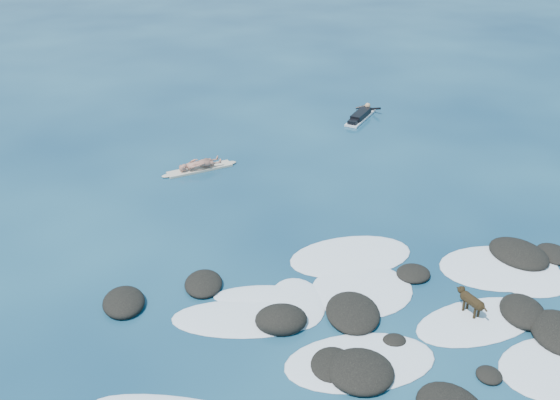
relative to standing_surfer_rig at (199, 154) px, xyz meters
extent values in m
plane|color=#0A2642|center=(3.37, -8.49, -0.65)|extent=(160.00, 160.00, 0.00)
ellipsoid|color=black|center=(3.45, -9.15, -0.56)|extent=(1.52, 1.83, 0.38)
ellipsoid|color=black|center=(3.11, -11.19, -0.55)|extent=(1.86, 1.85, 0.43)
ellipsoid|color=black|center=(5.51, -7.72, -0.58)|extent=(1.24, 1.21, 0.30)
ellipsoid|color=black|center=(2.56, -10.85, -0.59)|extent=(1.28, 1.39, 0.27)
ellipsoid|color=black|center=(7.60, -9.75, -0.55)|extent=(1.42, 1.64, 0.44)
ellipsoid|color=black|center=(5.85, -11.65, -0.60)|extent=(0.61, 0.64, 0.21)
ellipsoid|color=black|center=(1.66, -9.23, -0.51)|extent=(1.33, 1.13, 0.57)
ellipsoid|color=black|center=(-2.16, -7.92, -0.55)|extent=(1.21, 1.45, 0.42)
ellipsoid|color=black|center=(9.80, -7.34, -0.59)|extent=(1.11, 1.28, 0.26)
ellipsoid|color=black|center=(4.17, -10.26, -0.60)|extent=(0.56, 0.48, 0.20)
ellipsoid|color=black|center=(-0.14, -7.38, -0.56)|extent=(1.11, 1.34, 0.36)
ellipsoid|color=black|center=(8.77, -7.26, -0.53)|extent=(2.00, 2.20, 0.48)
ellipsoid|color=black|center=(8.09, -10.63, -0.54)|extent=(1.76, 1.99, 0.46)
ellipsoid|color=white|center=(8.74, -8.48, -0.64)|extent=(2.25, 1.77, 0.12)
ellipsoid|color=white|center=(8.00, -7.70, -0.64)|extent=(3.52, 2.58, 0.12)
ellipsoid|color=white|center=(4.08, -6.51, -0.64)|extent=(3.86, 2.58, 0.12)
ellipsoid|color=white|center=(1.24, -7.99, -0.64)|extent=(2.37, 1.03, 0.12)
ellipsoid|color=white|center=(0.79, -8.89, -0.64)|extent=(3.76, 2.00, 0.12)
ellipsoid|color=white|center=(3.95, -8.16, -0.64)|extent=(3.16, 2.89, 0.12)
ellipsoid|color=white|center=(6.44, -9.83, -0.64)|extent=(3.68, 2.35, 0.12)
ellipsoid|color=white|center=(2.18, -8.45, -0.64)|extent=(1.54, 2.25, 0.12)
ellipsoid|color=white|center=(3.21, -10.79, -0.64)|extent=(3.54, 2.07, 0.12)
ellipsoid|color=white|center=(6.32, -9.48, -0.64)|extent=(1.10, 0.90, 0.12)
cube|color=beige|center=(0.00, 0.00, -0.61)|extent=(2.45, 1.26, 0.08)
ellipsoid|color=beige|center=(1.15, 0.39, -0.61)|extent=(0.55, 0.42, 0.09)
ellipsoid|color=beige|center=(-1.15, -0.39, -0.61)|extent=(0.55, 0.42, 0.09)
imported|color=#AC6E5A|center=(0.00, 0.00, 0.22)|extent=(0.54, 0.67, 1.57)
cube|color=white|center=(7.27, 4.41, -0.60)|extent=(1.88, 2.33, 0.09)
ellipsoid|color=white|center=(7.98, 5.42, -0.60)|extent=(0.55, 0.61, 0.09)
cube|color=black|center=(7.27, 4.41, -0.43)|extent=(1.24, 1.49, 0.25)
sphere|color=tan|center=(7.78, 5.12, -0.30)|extent=(0.36, 0.36, 0.26)
cylinder|color=black|center=(7.62, 5.44, -0.44)|extent=(0.62, 0.23, 0.28)
cylinder|color=black|center=(8.13, 5.08, -0.44)|extent=(0.41, 0.58, 0.28)
cube|color=black|center=(6.79, 3.73, -0.48)|extent=(0.67, 0.72, 0.16)
cylinder|color=black|center=(6.32, -9.58, -0.21)|extent=(0.43, 0.58, 0.25)
sphere|color=black|center=(6.24, -9.36, -0.21)|extent=(0.35, 0.35, 0.27)
sphere|color=black|center=(6.41, -9.80, -0.21)|extent=(0.31, 0.31, 0.24)
sphere|color=black|center=(6.18, -9.22, -0.12)|extent=(0.25, 0.25, 0.19)
cone|color=black|center=(6.14, -9.11, -0.13)|extent=(0.14, 0.15, 0.10)
cone|color=black|center=(6.14, -9.24, -0.04)|extent=(0.11, 0.09, 0.09)
cone|color=black|center=(6.23, -9.21, -0.04)|extent=(0.11, 0.09, 0.09)
cylinder|color=black|center=(6.19, -9.44, -0.48)|extent=(0.08, 0.08, 0.34)
cylinder|color=black|center=(6.32, -9.38, -0.48)|extent=(0.08, 0.08, 0.34)
cylinder|color=black|center=(6.33, -9.77, -0.48)|extent=(0.08, 0.08, 0.34)
cylinder|color=black|center=(6.46, -9.72, -0.48)|extent=(0.08, 0.08, 0.34)
cylinder|color=black|center=(6.46, -9.90, -0.16)|extent=(0.14, 0.25, 0.15)
camera|label=1|loc=(-0.12, -21.08, 9.00)|focal=40.00mm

